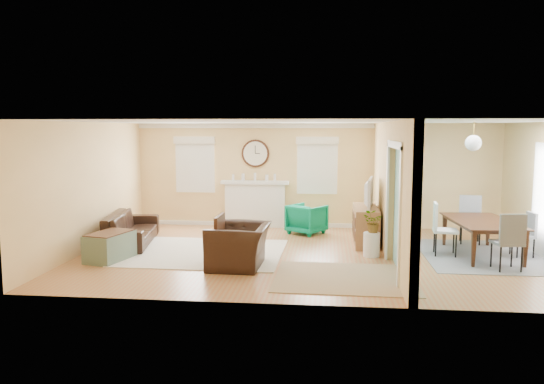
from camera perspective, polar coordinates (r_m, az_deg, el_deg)
The scene contains 27 objects.
floor at distance 10.52m, azimuth 4.19°, elevation -6.75°, with size 9.00×9.00×0.00m, color #AE6335.
wall_back at distance 13.28m, azimuth 4.66°, elevation 1.76°, with size 9.00×0.02×2.60m, color tan.
wall_front at distance 7.33m, azimuth 3.51°, elevation -2.36°, with size 9.00×0.02×2.60m, color tan.
wall_left at distance 11.36m, azimuth -19.07°, elevation 0.56°, with size 0.02×6.00×2.60m, color tan.
ceiling at distance 10.23m, azimuth 4.32°, elevation 7.55°, with size 9.00×6.00×0.02m, color white.
partition at distance 10.63m, azimuth 12.47°, elevation 0.67°, with size 0.17×6.00×2.60m.
fireplace at distance 13.36m, azimuth -1.82°, elevation -1.22°, with size 1.70×0.30×1.17m.
wall_clock at distance 13.33m, azimuth -1.79°, elevation 4.17°, with size 0.70×0.07×0.70m.
window_left at distance 13.62m, azimuth -8.28°, elevation 3.35°, with size 1.05×0.13×1.42m.
window_right at distance 13.21m, azimuth 4.89°, elevation 3.29°, with size 1.05×0.13×1.42m.
pendant at distance 10.58m, azimuth 20.83°, elevation 4.94°, with size 0.30×0.30×0.55m.
rug_cream at distance 10.74m, azimuth -7.20°, elevation -6.46°, with size 3.08×2.67×0.02m, color beige.
rug_jute at distance 8.99m, azimuth 7.87°, elevation -9.12°, with size 2.32×1.90×0.01m, color tan.
rug_grey at distance 11.20m, azimuth 21.71°, elevation -6.36°, with size 2.29×2.86×0.01m, color gray.
sofa at distance 11.84m, azimuth -14.94°, elevation -3.81°, with size 2.25×0.88×0.66m, color black.
eames_chair at distance 9.55m, azimuth -3.56°, elevation -5.80°, with size 1.18×1.03×0.77m, color black.
green_chair at distance 12.52m, azimuth 3.76°, elevation -2.92°, with size 0.75×0.77×0.70m, color #006539.
trunk at distance 10.47m, azimuth -17.04°, elevation -5.61°, with size 0.77×1.04×0.54m.
credenza at distance 11.59m, azimuth 10.01°, elevation -3.55°, with size 0.50×1.47×0.80m.
tv at distance 11.48m, azimuth 10.00°, elevation -0.06°, with size 1.08×0.14×0.62m, color black.
garden_stool at distance 10.50m, azimuth 10.66°, elevation -5.57°, with size 0.32×0.32×0.47m, color white.
potted_plant at distance 10.41m, azimuth 10.71°, elevation -3.20°, with size 0.37×0.32×0.41m, color #337F33.
dining_table at distance 11.13m, azimuth 21.79°, elevation -4.63°, with size 1.99×1.11×0.70m, color #452517.
dining_chair_n at distance 12.16m, azimuth 20.58°, elevation -2.41°, with size 0.53×0.53×1.03m.
dining_chair_s at distance 10.12m, azimuth 23.98°, elevation -4.36°, with size 0.51×0.51×1.03m.
dining_chair_w at distance 10.87m, azimuth 18.17°, elevation -3.35°, with size 0.50×0.50×1.04m.
dining_chair_e at distance 11.32m, azimuth 25.36°, elevation -3.80°, with size 0.42×0.42×0.87m.
Camera 1 is at (0.31, -10.23, 2.47)m, focal length 35.00 mm.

